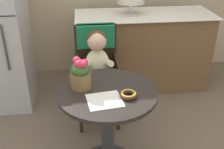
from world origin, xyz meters
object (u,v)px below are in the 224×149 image
object	(u,v)px
donut_front	(128,94)
flower_vase	(80,73)
seated_child	(98,63)
cafe_table	(108,115)
wicker_chair	(97,59)

from	to	relation	value
donut_front	flower_vase	size ratio (longest dim) A/B	0.51
seated_child	flower_vase	distance (m)	0.54
cafe_table	wicker_chair	distance (m)	0.73
wicker_chair	donut_front	xyz separation A→B (m)	(0.17, -0.81, 0.10)
cafe_table	donut_front	world-z (taller)	donut_front
cafe_table	seated_child	size ratio (longest dim) A/B	0.99
flower_vase	wicker_chair	bearing A→B (deg)	76.90
cafe_table	donut_front	xyz separation A→B (m)	(0.14, -0.09, 0.23)
cafe_table	flower_vase	world-z (taller)	flower_vase
cafe_table	donut_front	size ratio (longest dim) A/B	5.87
seated_child	donut_front	distance (m)	0.68
flower_vase	cafe_table	bearing A→B (deg)	-21.86
wicker_chair	flower_vase	size ratio (longest dim) A/B	3.95
wicker_chair	flower_vase	xyz separation A→B (m)	(-0.15, -0.65, 0.20)
cafe_table	seated_child	world-z (taller)	seated_child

